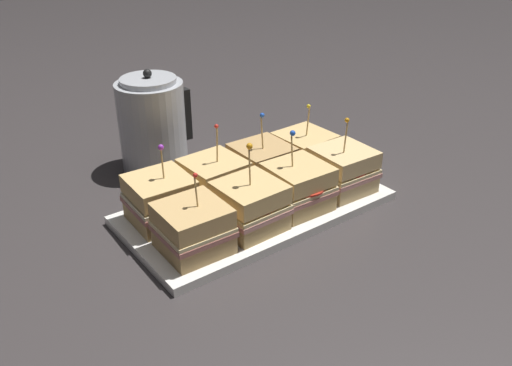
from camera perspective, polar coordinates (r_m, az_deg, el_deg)
The scene contains 11 objects.
ground_plane at distance 1.14m, azimuth 0.00°, elevation -2.98°, with size 6.00×6.00×0.00m, color #383333.
serving_platter at distance 1.13m, azimuth 0.00°, elevation -2.59°, with size 0.55×0.28×0.02m.
sandwich_front_far_left at distance 0.97m, azimuth -6.65°, elevation -4.75°, with size 0.12×0.12×0.15m.
sandwich_front_center_left at distance 1.03m, azimuth -0.64°, elevation -2.43°, with size 0.12×0.12×0.18m.
sandwich_front_center_right at distance 1.10m, azimuth 4.43°, elevation -0.40°, with size 0.12×0.12×0.17m.
sandwich_front_far_right at distance 1.18m, azimuth 9.13°, elevation 1.38°, with size 0.12×0.12×0.17m.
sandwich_back_far_left at distance 1.07m, azimuth -10.01°, elevation -1.74°, with size 0.12×0.12×0.16m.
sandwich_back_center_left at distance 1.12m, azimuth -4.42°, elevation 0.16°, with size 0.12×0.12×0.17m.
sandwich_back_center_right at distance 1.18m, azimuth 0.63°, elevation 1.82°, with size 0.12×0.12×0.17m.
sandwich_back_far_right at distance 1.25m, azimuth 5.12°, elevation 3.28°, with size 0.12×0.12×0.16m.
kettle_steel at distance 1.30m, azimuth -10.82°, elevation 6.06°, with size 0.18×0.16×0.24m.
Camera 1 is at (-0.58, -0.78, 0.59)m, focal length 38.00 mm.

